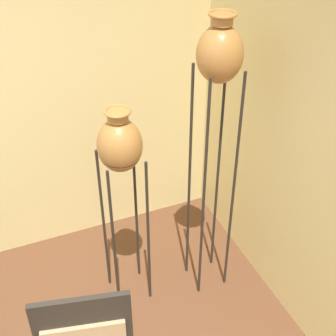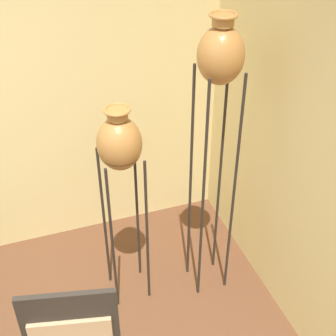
% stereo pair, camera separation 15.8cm
% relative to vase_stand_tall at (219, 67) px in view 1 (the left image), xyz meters
% --- Properties ---
extents(vase_stand_tall, '(0.28, 0.28, 2.14)m').
position_rel_vase_stand_tall_xyz_m(vase_stand_tall, '(0.00, 0.00, 0.00)').
color(vase_stand_tall, '#28231E').
rests_on(vase_stand_tall, ground_plane).
extents(vase_stand_medium, '(0.29, 0.29, 1.60)m').
position_rel_vase_stand_tall_xyz_m(vase_stand_medium, '(-0.61, 0.11, -0.50)').
color(vase_stand_medium, '#28231E').
rests_on(vase_stand_medium, ground_plane).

